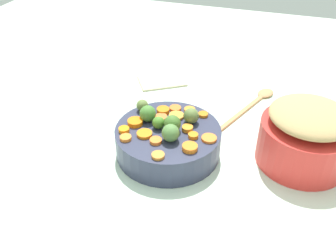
# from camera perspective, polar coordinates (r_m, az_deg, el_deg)

# --- Properties ---
(tabletop) EXTENTS (2.40, 2.40, 0.02)m
(tabletop) POSITION_cam_1_polar(r_m,az_deg,el_deg) (0.99, -0.95, -3.49)
(tabletop) COLOR silver
(tabletop) RESTS_ON ground
(serving_bowl_carrots) EXTENTS (0.27, 0.27, 0.07)m
(serving_bowl_carrots) POSITION_cam_1_polar(r_m,az_deg,el_deg) (0.94, 0.00, -2.33)
(serving_bowl_carrots) COLOR #2F334B
(serving_bowl_carrots) RESTS_ON tabletop
(metal_pot) EXTENTS (0.22, 0.22, 0.11)m
(metal_pot) POSITION_cam_1_polar(r_m,az_deg,el_deg) (0.96, 20.23, -2.50)
(metal_pot) COLOR red
(metal_pot) RESTS_ON tabletop
(stuffing_mound) EXTENTS (0.19, 0.19, 0.05)m
(stuffing_mound) POSITION_cam_1_polar(r_m,az_deg,el_deg) (0.92, 21.23, 1.46)
(stuffing_mound) COLOR tan
(stuffing_mound) RESTS_ON metal_pot
(carrot_slice_0) EXTENTS (0.04, 0.04, 0.01)m
(carrot_slice_0) POSITION_cam_1_polar(r_m,az_deg,el_deg) (0.87, -1.91, -2.29)
(carrot_slice_0) COLOR orange
(carrot_slice_0) RESTS_ON serving_bowl_carrots
(carrot_slice_1) EXTENTS (0.05, 0.05, 0.01)m
(carrot_slice_1) POSITION_cam_1_polar(r_m,az_deg,el_deg) (0.98, -0.77, 2.42)
(carrot_slice_1) COLOR orange
(carrot_slice_1) RESTS_ON serving_bowl_carrots
(carrot_slice_2) EXTENTS (0.04, 0.04, 0.01)m
(carrot_slice_2) POSITION_cam_1_polar(r_m,az_deg,el_deg) (0.89, -6.57, -1.82)
(carrot_slice_2) COLOR orange
(carrot_slice_2) RESTS_ON serving_bowl_carrots
(carrot_slice_3) EXTENTS (0.04, 0.04, 0.01)m
(carrot_slice_3) POSITION_cam_1_polar(r_m,az_deg,el_deg) (0.97, 5.45, 1.79)
(carrot_slice_3) COLOR orange
(carrot_slice_3) RESTS_ON serving_bowl_carrots
(carrot_slice_4) EXTENTS (0.04, 0.04, 0.01)m
(carrot_slice_4) POSITION_cam_1_polar(r_m,az_deg,el_deg) (0.91, 3.02, -0.38)
(carrot_slice_4) COLOR orange
(carrot_slice_4) RESTS_ON serving_bowl_carrots
(carrot_slice_5) EXTENTS (0.04, 0.04, 0.01)m
(carrot_slice_5) POSITION_cam_1_polar(r_m,az_deg,el_deg) (0.98, 3.36, 2.47)
(carrot_slice_5) COLOR orange
(carrot_slice_5) RESTS_ON serving_bowl_carrots
(carrot_slice_6) EXTENTS (0.03, 0.03, 0.01)m
(carrot_slice_6) POSITION_cam_1_polar(r_m,az_deg,el_deg) (0.99, 1.13, 2.75)
(carrot_slice_6) COLOR orange
(carrot_slice_6) RESTS_ON serving_bowl_carrots
(carrot_slice_7) EXTENTS (0.05, 0.05, 0.01)m
(carrot_slice_7) POSITION_cam_1_polar(r_m,az_deg,el_deg) (0.89, 6.37, -1.91)
(carrot_slice_7) COLOR orange
(carrot_slice_7) RESTS_ON serving_bowl_carrots
(carrot_slice_8) EXTENTS (0.03, 0.03, 0.01)m
(carrot_slice_8) POSITION_cam_1_polar(r_m,az_deg,el_deg) (0.91, -6.82, -0.58)
(carrot_slice_8) COLOR orange
(carrot_slice_8) RESTS_ON serving_bowl_carrots
(carrot_slice_9) EXTENTS (0.04, 0.04, 0.01)m
(carrot_slice_9) POSITION_cam_1_polar(r_m,az_deg,el_deg) (0.95, -1.08, 1.31)
(carrot_slice_9) COLOR orange
(carrot_slice_9) RESTS_ON serving_bowl_carrots
(carrot_slice_10) EXTENTS (0.04, 0.04, 0.01)m
(carrot_slice_10) POSITION_cam_1_polar(r_m,az_deg,el_deg) (0.83, -1.54, -4.57)
(carrot_slice_10) COLOR orange
(carrot_slice_10) RESTS_ON serving_bowl_carrots
(carrot_slice_11) EXTENTS (0.05, 0.05, 0.01)m
(carrot_slice_11) POSITION_cam_1_polar(r_m,az_deg,el_deg) (0.94, -5.10, 0.59)
(carrot_slice_11) COLOR orange
(carrot_slice_11) RESTS_ON serving_bowl_carrots
(carrot_slice_12) EXTENTS (0.03, 0.03, 0.01)m
(carrot_slice_12) POSITION_cam_1_polar(r_m,az_deg,el_deg) (0.89, 3.91, -1.50)
(carrot_slice_12) COLOR orange
(carrot_slice_12) RESTS_ON serving_bowl_carrots
(carrot_slice_13) EXTENTS (0.04, 0.04, 0.01)m
(carrot_slice_13) POSITION_cam_1_polar(r_m,az_deg,el_deg) (0.85, 3.39, -3.33)
(carrot_slice_13) COLOR orange
(carrot_slice_13) RESTS_ON serving_bowl_carrots
(carrot_slice_14) EXTENTS (0.05, 0.05, 0.01)m
(carrot_slice_14) POSITION_cam_1_polar(r_m,az_deg,el_deg) (0.90, -3.66, -1.23)
(carrot_slice_14) COLOR orange
(carrot_slice_14) RESTS_ON serving_bowl_carrots
(carrot_slice_15) EXTENTS (0.05, 0.05, 0.01)m
(carrot_slice_15) POSITION_cam_1_polar(r_m,az_deg,el_deg) (0.96, 1.31, 1.59)
(carrot_slice_15) COLOR orange
(carrot_slice_15) RESTS_ON serving_bowl_carrots
(brussels_sprout_0) EXTENTS (0.04, 0.04, 0.04)m
(brussels_sprout_0) POSITION_cam_1_polar(r_m,az_deg,el_deg) (0.94, -3.17, 1.91)
(brussels_sprout_0) COLOR #457930
(brussels_sprout_0) RESTS_ON serving_bowl_carrots
(brussels_sprout_1) EXTENTS (0.04, 0.04, 0.04)m
(brussels_sprout_1) POSITION_cam_1_polar(r_m,az_deg,el_deg) (0.90, 0.67, 0.37)
(brussels_sprout_1) COLOR #426C2A
(brussels_sprout_1) RESTS_ON serving_bowl_carrots
(brussels_sprout_2) EXTENTS (0.04, 0.04, 0.04)m
(brussels_sprout_2) POSITION_cam_1_polar(r_m,az_deg,el_deg) (0.93, 3.60, 1.58)
(brussels_sprout_2) COLOR #5C7239
(brussels_sprout_2) RESTS_ON serving_bowl_carrots
(brussels_sprout_3) EXTENTS (0.04, 0.04, 0.04)m
(brussels_sprout_3) POSITION_cam_1_polar(r_m,az_deg,el_deg) (0.87, 0.40, -1.09)
(brussels_sprout_3) COLOR #537F3F
(brussels_sprout_3) RESTS_ON serving_bowl_carrots
(brussels_sprout_4) EXTENTS (0.03, 0.03, 0.03)m
(brussels_sprout_4) POSITION_cam_1_polar(r_m,az_deg,el_deg) (0.91, -1.20, 0.47)
(brussels_sprout_4) COLOR #487F29
(brussels_sprout_4) RESTS_ON serving_bowl_carrots
(brussels_sprout_5) EXTENTS (0.03, 0.03, 0.03)m
(brussels_sprout_5) POSITION_cam_1_polar(r_m,az_deg,el_deg) (0.98, -3.99, 3.18)
(brussels_sprout_5) COLOR olive
(brussels_sprout_5) RESTS_ON serving_bowl_carrots
(wooden_spoon) EXTENTS (0.14, 0.29, 0.01)m
(wooden_spoon) POSITION_cam_1_polar(r_m,az_deg,el_deg) (1.19, 13.43, 3.79)
(wooden_spoon) COLOR tan
(wooden_spoon) RESTS_ON tabletop
(dish_towel) EXTENTS (0.19, 0.17, 0.01)m
(dish_towel) POSITION_cam_1_polar(r_m,az_deg,el_deg) (1.28, -0.95, 6.98)
(dish_towel) COLOR #C2BC8F
(dish_towel) RESTS_ON tabletop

